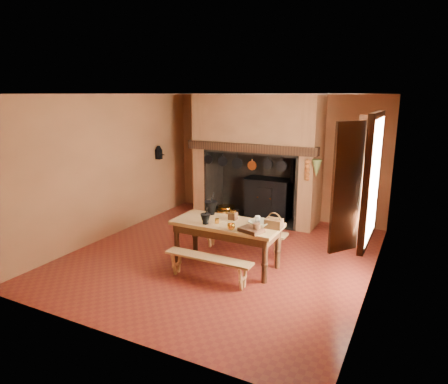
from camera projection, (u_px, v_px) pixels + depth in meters
name	position (u px, v px, depth m)	size (l,w,h in m)	color
floor	(222.00, 255.00, 7.12)	(5.50, 5.50, 0.00)	maroon
ceiling	(221.00, 94.00, 6.45)	(5.50, 5.50, 0.00)	silver
back_wall	(276.00, 157.00, 9.17)	(5.00, 0.02, 2.80)	#97603C
wall_left	(109.00, 167.00, 7.88)	(0.02, 5.50, 2.80)	#97603C
wall_right	(377.00, 195.00, 5.69)	(0.02, 5.50, 2.80)	#97603C
wall_front	(108.00, 224.00, 4.40)	(5.00, 0.02, 2.80)	#97603C
chimney_breast	(257.00, 140.00, 8.82)	(2.95, 0.96, 2.80)	#97603C
iron_range	(269.00, 198.00, 9.14)	(1.12, 0.55, 1.60)	black
hearth_pans	(225.00, 211.00, 9.48)	(0.51, 0.62, 0.20)	gold
hanging_pans	(246.00, 163.00, 8.51)	(1.92, 0.29, 0.27)	black
onion_string	(307.00, 170.00, 7.91)	(0.12, 0.10, 0.46)	#A7581E
herb_bunch	(317.00, 168.00, 7.82)	(0.20, 0.20, 0.35)	#555F2D
window	(364.00, 178.00, 5.34)	(0.39, 1.75, 1.76)	white
wall_coffee_mill	(159.00, 152.00, 9.16)	(0.23, 0.16, 0.31)	black
work_table	(227.00, 229.00, 6.54)	(1.77, 0.79, 0.77)	tan
bench_front	(208.00, 263.00, 6.07)	(1.42, 0.25, 0.40)	tan
bench_back	(243.00, 234.00, 7.19)	(1.61, 0.28, 0.45)	tan
mortar_large	(211.00, 207.00, 6.90)	(0.23, 0.23, 0.39)	black
mortar_small	(206.00, 218.00, 6.39)	(0.17, 0.17, 0.28)	black
coffee_grinder	(233.00, 215.00, 6.62)	(0.17, 0.13, 0.20)	#3B2012
brass_mug_a	(217.00, 221.00, 6.44)	(0.07, 0.07, 0.08)	gold
brass_mug_b	(235.00, 217.00, 6.66)	(0.08, 0.08, 0.08)	gold
mixing_bowl	(260.00, 223.00, 6.30)	(0.35, 0.35, 0.09)	#B1AC88
stoneware_crock	(257.00, 228.00, 6.01)	(0.11, 0.11, 0.14)	#51311E
glass_jar	(258.00, 220.00, 6.35)	(0.08, 0.08, 0.15)	beige
wicker_basket	(274.00, 223.00, 6.20)	(0.26, 0.19, 0.25)	#503418
wooden_tray	(251.00, 230.00, 6.04)	(0.35, 0.25, 0.06)	#3B2012
brass_cup	(231.00, 227.00, 6.12)	(0.12, 0.12, 0.10)	gold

